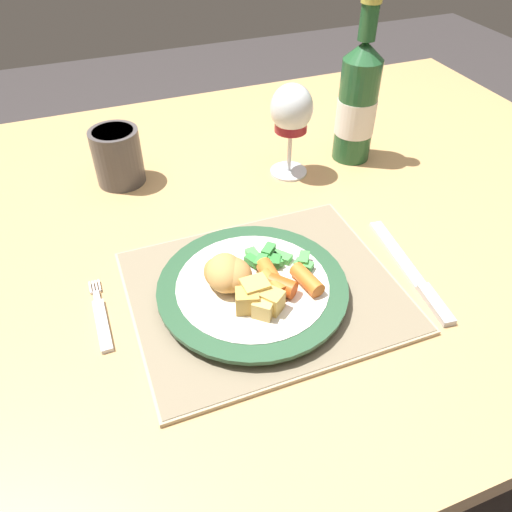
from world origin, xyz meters
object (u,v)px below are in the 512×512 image
fork (101,319)px  bottle (357,103)px  dining_table (216,262)px  dinner_plate (255,288)px  wine_glass (291,113)px  drinking_cup (117,155)px  table_knife (415,277)px

fork → bottle: (0.49, 0.25, 0.10)m
dining_table → dinner_plate: 0.20m
dinner_plate → bottle: 0.41m
fork → wine_glass: wine_glass is taller
dinner_plate → bottle: bearing=43.2°
wine_glass → bottle: size_ratio=0.59×
drinking_cup → dinner_plate: bearing=-71.7°
dinner_plate → drinking_cup: drinking_cup is taller
table_knife → dining_table: bearing=135.3°
dinner_plate → drinking_cup: 0.37m
dinner_plate → drinking_cup: (-0.11, 0.35, 0.03)m
fork → wine_glass: 0.44m
dinner_plate → dining_table: bearing=91.3°
table_knife → bottle: 0.35m
fork → bottle: size_ratio=0.46×
bottle → drinking_cup: bottle is taller
dining_table → dinner_plate: (0.00, -0.17, 0.10)m
table_knife → drinking_cup: 0.51m
table_knife → wine_glass: bearing=99.0°
dinner_plate → table_knife: 0.22m
dining_table → fork: fork is taller
fork → drinking_cup: (0.08, 0.31, 0.05)m
table_knife → bottle: size_ratio=0.79×
table_knife → wine_glass: 0.33m
bottle → dinner_plate: bearing=-136.8°
dinner_plate → bottle: bottle is taller
fork → wine_glass: bearing=33.3°
dinner_plate → fork: (-0.19, 0.03, -0.01)m
wine_glass → dining_table: bearing=-150.4°
dinner_plate → drinking_cup: bearing=108.3°
fork → table_knife: table_knife is taller
dining_table → fork: 0.25m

